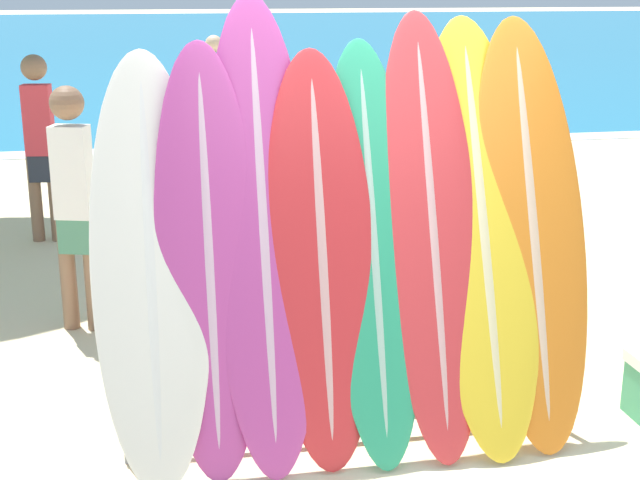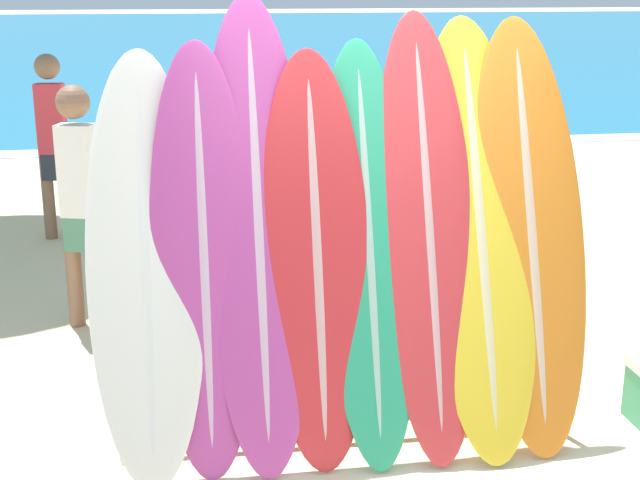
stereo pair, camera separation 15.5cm
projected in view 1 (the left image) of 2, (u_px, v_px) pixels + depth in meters
ground_plane at (437, 465)px, 4.50m from camera, size 160.00×160.00×0.00m
ocean_water at (176, 36)px, 40.72m from camera, size 120.00×60.00×0.01m
surfboard_rack at (349, 360)px, 4.60m from camera, size 2.33×0.04×0.87m
surfboard_slot_0 at (151, 267)px, 4.31m from camera, size 0.57×0.85×2.05m
surfboard_slot_1 at (209, 260)px, 4.35m from camera, size 0.52×0.71×2.09m
surfboard_slot_2 at (263, 233)px, 4.41m from camera, size 0.54×0.88×2.31m
surfboard_slot_3 at (321, 259)px, 4.44m from camera, size 0.55×0.73×2.05m
surfboard_slot_4 at (373, 251)px, 4.51m from camera, size 0.49×0.85×2.09m
surfboard_slot_5 at (431, 233)px, 4.56m from camera, size 0.51×0.92×2.23m
surfboard_slot_6 at (482, 233)px, 4.62m from camera, size 0.60×0.99×2.19m
surfboard_slot_7 at (532, 231)px, 4.67m from camera, size 0.59×0.89×2.19m
person_near_water at (215, 95)px, 11.69m from camera, size 0.23×0.28×1.70m
person_mid_beach at (40, 141)px, 8.16m from camera, size 0.29×0.23×1.73m
person_far_left at (74, 200)px, 6.03m from camera, size 0.28×0.23×1.70m
person_far_right at (406, 96)px, 12.40m from camera, size 0.23×0.26×1.51m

